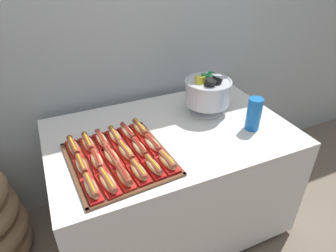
{
  "coord_description": "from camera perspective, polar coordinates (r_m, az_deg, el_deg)",
  "views": [
    {
      "loc": [
        -0.6,
        -1.31,
        1.7
      ],
      "look_at": [
        -0.01,
        0.02,
        0.77
      ],
      "focal_mm": 31.7,
      "sensor_mm": 36.0,
      "label": 1
    }
  ],
  "objects": [
    {
      "name": "serving_tray",
      "position": [
        1.53,
        -9.32,
        -6.33
      ],
      "size": [
        0.52,
        0.56,
        0.01
      ],
      "color": "brown",
      "rests_on": "buffet_table"
    },
    {
      "name": "hot_dog_10",
      "position": [
        1.54,
        -5.48,
        -4.32
      ],
      "size": [
        0.07,
        0.18,
        0.06
      ],
      "color": "#B21414",
      "rests_on": "serving_tray"
    },
    {
      "name": "hot_dog_9",
      "position": [
        1.52,
        -8.09,
        -5.01
      ],
      "size": [
        0.08,
        0.18,
        0.06
      ],
      "color": "red",
      "rests_on": "serving_tray"
    },
    {
      "name": "hot_dog_16",
      "position": [
        1.67,
        -7.74,
        -1.27
      ],
      "size": [
        0.07,
        0.18,
        0.06
      ],
      "color": "red",
      "rests_on": "serving_tray"
    },
    {
      "name": "back_wall",
      "position": [
        2.0,
        -6.47,
        20.66
      ],
      "size": [
        6.0,
        0.1,
        2.6
      ],
      "primitive_type": "cube",
      "color": "#B2BCC1",
      "rests_on": "ground_plane"
    },
    {
      "name": "hot_dog_1",
      "position": [
        1.37,
        -11.5,
        -10.55
      ],
      "size": [
        0.09,
        0.18,
        0.06
      ],
      "color": "red",
      "rests_on": "serving_tray"
    },
    {
      "name": "cup_stack",
      "position": [
        1.77,
        16.19,
        2.24
      ],
      "size": [
        0.08,
        0.08,
        0.2
      ],
      "color": "blue",
      "rests_on": "buffet_table"
    },
    {
      "name": "hot_dog_12",
      "position": [
        1.61,
        -17.71,
        -3.97
      ],
      "size": [
        0.07,
        0.19,
        0.06
      ],
      "color": "red",
      "rests_on": "serving_tray"
    },
    {
      "name": "ground_plane",
      "position": [
        2.23,
        0.42,
        -17.32
      ],
      "size": [
        10.0,
        10.0,
        0.0
      ],
      "primitive_type": "plane",
      "color": "#7A6B5B"
    },
    {
      "name": "hot_dog_14",
      "position": [
        1.63,
        -12.63,
        -2.65
      ],
      "size": [
        0.07,
        0.17,
        0.06
      ],
      "color": "#B21414",
      "rests_on": "serving_tray"
    },
    {
      "name": "hot_dog_5",
      "position": [
        1.45,
        -0.12,
        -6.9
      ],
      "size": [
        0.08,
        0.16,
        0.06
      ],
      "color": "red",
      "rests_on": "serving_tray"
    },
    {
      "name": "hot_dog_8",
      "position": [
        1.5,
        -10.76,
        -5.88
      ],
      "size": [
        0.08,
        0.19,
        0.06
      ],
      "color": "#B21414",
      "rests_on": "serving_tray"
    },
    {
      "name": "hot_dog_11",
      "position": [
        1.56,
        -2.96,
        -3.59
      ],
      "size": [
        0.08,
        0.16,
        0.06
      ],
      "color": "red",
      "rests_on": "serving_tray"
    },
    {
      "name": "hot_dog_17",
      "position": [
        1.69,
        -5.38,
        -0.58
      ],
      "size": [
        0.08,
        0.18,
        0.06
      ],
      "color": "red",
      "rests_on": "serving_tray"
    },
    {
      "name": "hot_dog_4",
      "position": [
        1.42,
        -2.82,
        -7.8
      ],
      "size": [
        0.08,
        0.16,
        0.06
      ],
      "color": "#B21414",
      "rests_on": "serving_tray"
    },
    {
      "name": "hot_dog_2",
      "position": [
        1.38,
        -8.53,
        -9.53
      ],
      "size": [
        0.07,
        0.17,
        0.06
      ],
      "color": "red",
      "rests_on": "serving_tray"
    },
    {
      "name": "hot_dog_0",
      "position": [
        1.36,
        -14.56,
        -11.4
      ],
      "size": [
        0.07,
        0.18,
        0.06
      ],
      "color": "red",
      "rests_on": "serving_tray"
    },
    {
      "name": "hot_dog_15",
      "position": [
        1.65,
        -10.15,
        -1.98
      ],
      "size": [
        0.07,
        0.17,
        0.06
      ],
      "color": "red",
      "rests_on": "serving_tray"
    },
    {
      "name": "buffet_table",
      "position": [
        1.94,
        0.47,
        -9.77
      ],
      "size": [
        1.41,
        0.9,
        0.75
      ],
      "color": "white",
      "rests_on": "ground_plane"
    },
    {
      "name": "hot_dog_13",
      "position": [
        1.62,
        -15.16,
        -3.27
      ],
      "size": [
        0.07,
        0.17,
        0.06
      ],
      "color": "red",
      "rests_on": "serving_tray"
    },
    {
      "name": "punch_bowl",
      "position": [
        1.87,
        7.65,
        6.64
      ],
      "size": [
        0.29,
        0.29,
        0.27
      ],
      "color": "silver",
      "rests_on": "buffet_table"
    },
    {
      "name": "hot_dog_3",
      "position": [
        1.4,
        -5.62,
        -8.73
      ],
      "size": [
        0.08,
        0.17,
        0.06
      ],
      "color": "#B21414",
      "rests_on": "serving_tray"
    },
    {
      "name": "hot_dog_6",
      "position": [
        1.48,
        -16.28,
        -7.39
      ],
      "size": [
        0.07,
        0.16,
        0.06
      ],
      "color": "red",
      "rests_on": "serving_tray"
    },
    {
      "name": "hot_dog_7",
      "position": [
        1.49,
        -13.5,
        -6.58
      ],
      "size": [
        0.06,
        0.15,
        0.06
      ],
      "color": "red",
      "rests_on": "serving_tray"
    }
  ]
}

